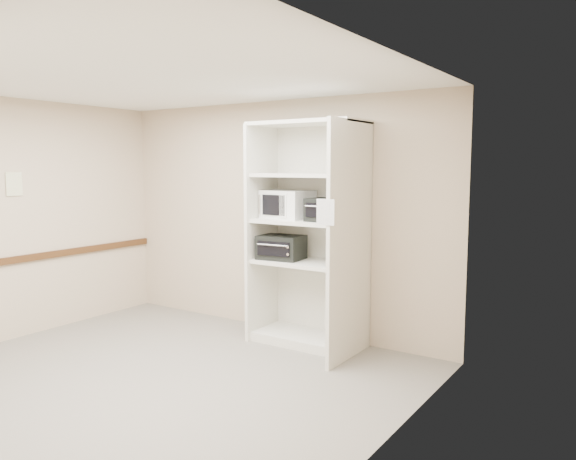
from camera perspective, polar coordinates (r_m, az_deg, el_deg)
The scene contains 12 objects.
floor at distance 5.45m, azimuth -13.62°, elevation -14.59°, with size 4.50×4.00×0.01m, color slate.
ceiling at distance 5.15m, azimuth -14.45°, elevation 14.72°, with size 4.50×4.00×0.01m, color white.
wall_back at distance 6.64m, azimuth -1.20°, elevation 1.35°, with size 4.50×0.02×2.70m, color tan.
wall_left at distance 6.95m, azimuth -26.67°, elevation 0.89°, with size 0.02×4.00×2.70m, color tan.
wall_right at distance 3.80m, azimuth 9.61°, elevation -2.60°, with size 0.02×4.00×2.70m, color tan.
shelving_unit at distance 6.05m, azimuth 2.39°, elevation -1.24°, with size 1.24×0.92×2.42m.
microwave at distance 6.24m, azimuth -0.04°, elevation 2.63°, with size 0.52×0.39×0.31m, color white.
toaster_oven_upper at distance 5.85m, azimuth 4.17°, elevation 2.04°, with size 0.43×0.32×0.24m, color black.
toaster_oven_lower at distance 6.22m, azimuth -0.69°, elevation -1.77°, with size 0.48×0.36×0.26m, color black.
paper_sign at distance 5.21m, azimuth 3.82°, elevation 1.82°, with size 0.19×0.01×0.24m, color white.
chair_rail at distance 6.98m, azimuth -26.39°, elevation -2.80°, with size 0.04×3.98×0.08m, color #3F240F.
wall_poster at distance 6.97m, azimuth -26.07°, elevation 4.22°, with size 0.01×0.19×0.26m, color white.
Camera 1 is at (3.76, -3.43, 1.94)m, focal length 35.00 mm.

